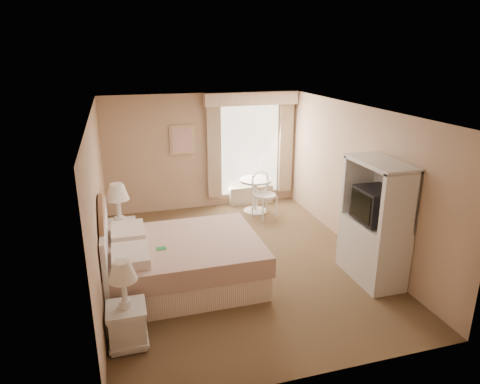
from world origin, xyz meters
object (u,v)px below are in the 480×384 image
object	(u,v)px
cafe_chair	(263,191)
nightstand_far	(121,230)
round_table	(256,190)
armoire	(374,231)
nightstand_near	(127,315)
bed	(174,261)

from	to	relation	value
cafe_chair	nightstand_far	bearing A→B (deg)	-177.81
nightstand_far	cafe_chair	xyz separation A→B (m)	(2.89, 1.05, 0.08)
round_table	armoire	size ratio (longest dim) A/B	0.40
nightstand_near	armoire	world-z (taller)	armoire
bed	cafe_chair	size ratio (longest dim) A/B	2.38
bed	nightstand_near	bearing A→B (deg)	-120.31
nightstand_near	armoire	bearing A→B (deg)	9.52
cafe_chair	round_table	bearing A→B (deg)	82.54
round_table	cafe_chair	world-z (taller)	cafe_chair
cafe_chair	armoire	bearing A→B (deg)	-92.99
nightstand_near	cafe_chair	world-z (taller)	nightstand_near
bed	cafe_chair	distance (m)	3.12
bed	armoire	xyz separation A→B (m)	(2.92, -0.63, 0.38)
round_table	armoire	xyz separation A→B (m)	(0.82, -3.18, 0.28)
bed	cafe_chair	xyz separation A→B (m)	(2.16, 2.24, 0.18)
bed	armoire	size ratio (longest dim) A/B	1.24
nightstand_near	round_table	world-z (taller)	nightstand_near
nightstand_far	cafe_chair	bearing A→B (deg)	19.99
nightstand_near	cafe_chair	bearing A→B (deg)	50.29
bed	nightstand_far	bearing A→B (deg)	121.59
bed	armoire	distance (m)	3.02
cafe_chair	armoire	world-z (taller)	armoire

